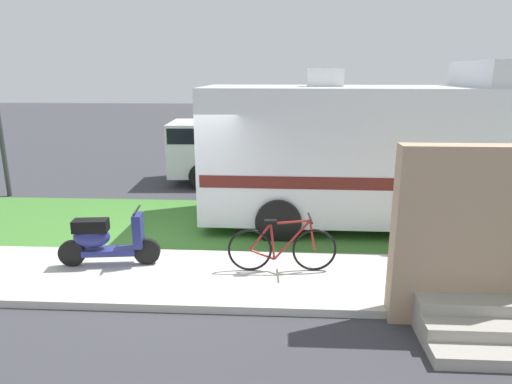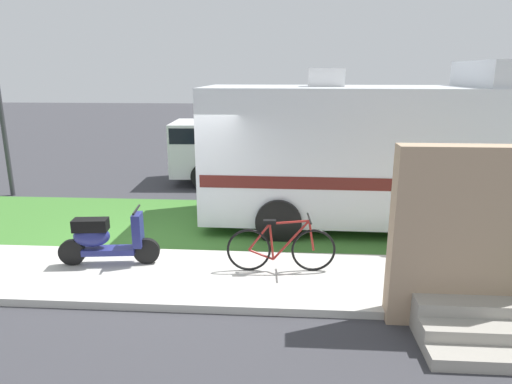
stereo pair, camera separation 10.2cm
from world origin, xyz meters
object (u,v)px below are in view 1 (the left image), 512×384
at_px(motorhome_rv, 379,151).
at_px(bottle_green, 425,271).
at_px(pickup_truck_near, 239,150).
at_px(bicycle, 282,248).
at_px(scooter, 105,239).

height_order(motorhome_rv, bottle_green, motorhome_rv).
height_order(pickup_truck_near, bottle_green, pickup_truck_near).
xyz_separation_m(motorhome_rv, bicycle, (-2.00, -2.66, -1.14)).
xyz_separation_m(motorhome_rv, scooter, (-4.95, -2.59, -1.08)).
bearing_deg(motorhome_rv, bicycle, -127.00).
distance_m(scooter, bicycle, 2.95).
relative_size(motorhome_rv, scooter, 4.26).
bearing_deg(bottle_green, motorhome_rv, 94.60).
distance_m(bicycle, bottle_green, 2.26).
relative_size(scooter, bicycle, 0.95).
xyz_separation_m(scooter, bottle_green, (5.18, -0.24, -0.34)).
relative_size(pickup_truck_near, bottle_green, 19.08).
distance_m(bicycle, pickup_truck_near, 6.71).
bearing_deg(bicycle, motorhome_rv, 53.00).
relative_size(scooter, pickup_truck_near, 0.31).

